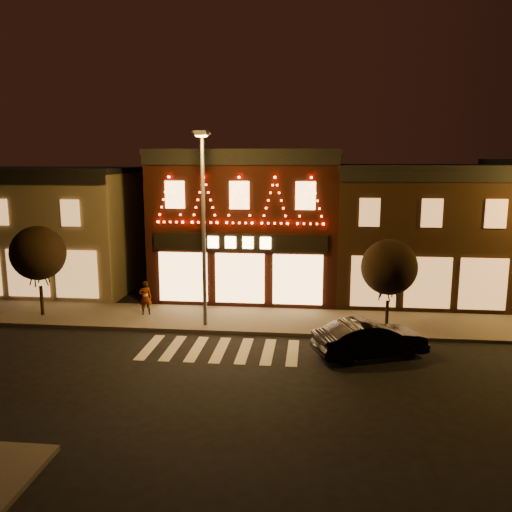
# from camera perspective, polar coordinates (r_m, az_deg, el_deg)

# --- Properties ---
(ground) EXTENTS (120.00, 120.00, 0.00)m
(ground) POSITION_cam_1_polar(r_m,az_deg,el_deg) (18.57, -6.11, -14.40)
(ground) COLOR black
(ground) RESTS_ON ground
(sidewalk_far) EXTENTS (44.00, 4.00, 0.15)m
(sidewalk_far) POSITION_cam_1_polar(r_m,az_deg,el_deg) (25.69, 2.11, -7.03)
(sidewalk_far) COLOR #47423D
(sidewalk_far) RESTS_ON ground
(building_left) EXTENTS (12.20, 8.28, 7.30)m
(building_left) POSITION_cam_1_polar(r_m,az_deg,el_deg) (34.97, -22.44, 2.88)
(building_left) COLOR #766A54
(building_left) RESTS_ON ground
(building_pulp) EXTENTS (10.20, 8.34, 8.30)m
(building_pulp) POSITION_cam_1_polar(r_m,az_deg,el_deg) (30.86, -0.76, 3.71)
(building_pulp) COLOR #33120B
(building_pulp) RESTS_ON ground
(building_right_a) EXTENTS (9.20, 8.28, 7.50)m
(building_right_a) POSITION_cam_1_polar(r_m,az_deg,el_deg) (31.25, 16.83, 2.60)
(building_right_a) COLOR #352212
(building_right_a) RESTS_ON ground
(streetlamp_mid) EXTENTS (0.74, 2.03, 8.86)m
(streetlamp_mid) POSITION_cam_1_polar(r_m,az_deg,el_deg) (23.65, -5.74, 4.48)
(streetlamp_mid) COLOR #59595E
(streetlamp_mid) RESTS_ON sidewalk_far
(tree_left) EXTENTS (2.66, 2.66, 4.45)m
(tree_left) POSITION_cam_1_polar(r_m,az_deg,el_deg) (27.82, -22.54, 0.28)
(tree_left) COLOR black
(tree_left) RESTS_ON sidewalk_far
(tree_right) EXTENTS (2.49, 2.49, 4.16)m
(tree_right) POSITION_cam_1_polar(r_m,az_deg,el_deg) (24.10, 14.23, -1.18)
(tree_right) COLOR black
(tree_right) RESTS_ON sidewalk_far
(dark_sedan) EXTENTS (4.76, 3.10, 1.48)m
(dark_sedan) POSITION_cam_1_polar(r_m,az_deg,el_deg) (21.68, 12.28, -8.76)
(dark_sedan) COLOR black
(dark_sedan) RESTS_ON ground
(pedestrian) EXTENTS (0.73, 0.60, 1.72)m
(pedestrian) POSITION_cam_1_polar(r_m,az_deg,el_deg) (26.78, -11.90, -4.44)
(pedestrian) COLOR gray
(pedestrian) RESTS_ON sidewalk_far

